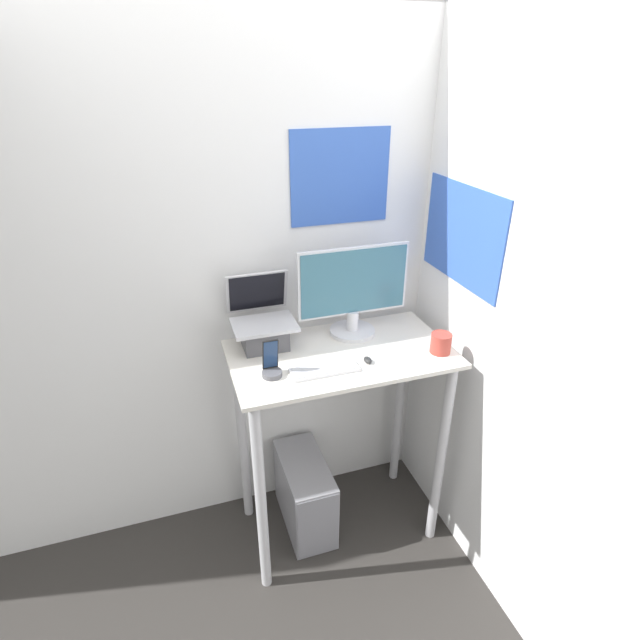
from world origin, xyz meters
The scene contains 11 objects.
ground_plane centered at (0.00, 0.00, 0.00)m, with size 12.00×12.00×0.00m, color #2D2B28.
wall_back centered at (0.00, 0.65, 1.30)m, with size 6.00×0.06×2.60m.
wall_side_right centered at (0.59, 0.00, 1.30)m, with size 0.06×6.00×2.60m.
desk centered at (0.00, 0.28, 0.82)m, with size 1.01×0.56×1.10m.
laptop centered at (-0.32, 0.45, 1.19)m, with size 0.29×0.27×0.33m.
monitor centered at (0.12, 0.44, 1.31)m, with size 0.54×0.22×0.44m.
keyboard centered at (-0.12, 0.15, 1.11)m, with size 0.29×0.10×0.02m.
mouse centered at (0.08, 0.16, 1.11)m, with size 0.03×0.05×0.02m.
cell_phone centered at (-0.34, 0.19, 1.14)m, with size 0.08×0.08×0.17m.
computer_tower centered at (-0.16, 0.35, 0.20)m, with size 0.23×0.48×0.41m.
mug centered at (0.43, 0.14, 1.14)m, with size 0.09×0.09×0.09m.
Camera 1 is at (-0.70, -1.55, 2.25)m, focal length 28.00 mm.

